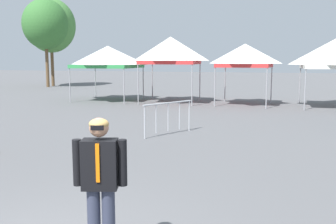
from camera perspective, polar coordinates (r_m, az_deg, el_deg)
The scene contains 7 objects.
canopy_tent_behind_right at distance 23.05m, azimuth -9.08°, elevation 8.22°, with size 3.55×3.55×3.26m.
canopy_tent_center at distance 21.77m, azimuth 0.39°, elevation 9.28°, with size 3.31×3.31×3.74m.
canopy_tent_right_of_center at distance 20.94m, azimuth 11.56°, elevation 8.36°, with size 2.97×2.97×3.30m.
person_foreground at distance 4.66m, azimuth -10.20°, elevation -9.98°, with size 0.63×0.34×1.78m.
tree_behind_tents_center at distance 36.90m, azimuth -17.31°, elevation 12.37°, with size 4.47×4.47×7.99m.
tree_behind_tents_right at distance 35.69m, azimuth -18.05°, elevation 12.49°, with size 3.97×3.97×7.72m.
crowd_barrier_mid_lot at distance 12.34m, azimuth 0.02°, elevation 0.01°, with size 1.12×1.83×1.08m.
Camera 1 is at (2.62, -3.67, 2.46)m, focal length 40.32 mm.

